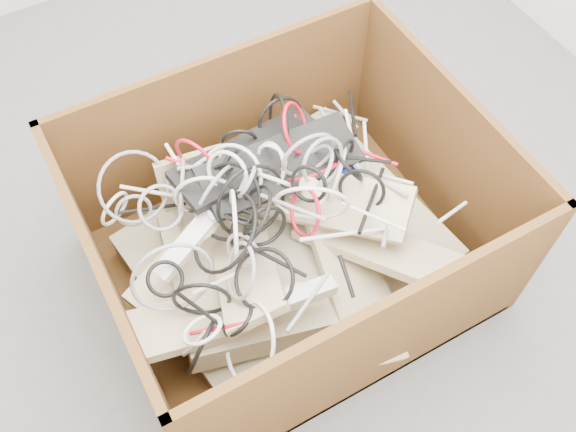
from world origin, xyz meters
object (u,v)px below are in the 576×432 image
vga_plug (349,174)px  power_strip_right (293,299)px  power_strip_left (193,237)px  cardboard_box (287,248)px

vga_plug → power_strip_right: bearing=-100.3°
power_strip_left → vga_plug: (0.52, -0.03, 0.00)m
cardboard_box → power_strip_left: bearing=167.5°
cardboard_box → power_strip_left: 0.35m
power_strip_left → power_strip_right: bearing=-83.2°
power_strip_left → power_strip_right: size_ratio=1.13×
cardboard_box → power_strip_right: (-0.12, -0.25, 0.18)m
cardboard_box → vga_plug: size_ratio=25.57×
power_strip_left → cardboard_box: bearing=-33.3°
vga_plug → power_strip_left: bearing=-141.5°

